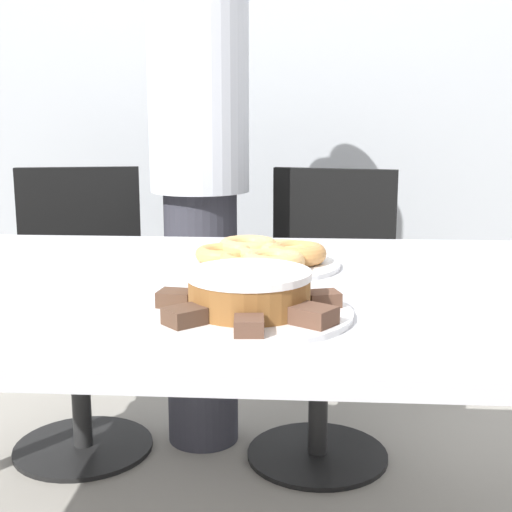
{
  "coord_description": "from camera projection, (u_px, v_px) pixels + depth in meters",
  "views": [
    {
      "loc": [
        0.15,
        -1.31,
        1.06
      ],
      "look_at": [
        0.07,
        -0.05,
        0.81
      ],
      "focal_mm": 50.0,
      "sensor_mm": 36.0,
      "label": 1
    }
  ],
  "objects": [
    {
      "name": "wall_back",
      "position": [
        268.0,
        50.0,
        2.8
      ],
      "size": [
        8.0,
        0.05,
        2.6
      ],
      "color": "#B2B7BC",
      "rests_on": "ground_plane"
    },
    {
      "name": "table",
      "position": [
        223.0,
        318.0,
        1.37
      ],
      "size": [
        1.98,
        0.98,
        0.75
      ],
      "color": "silver",
      "rests_on": "ground_plane"
    },
    {
      "name": "person_standing",
      "position": [
        200.0,
        173.0,
        2.19
      ],
      "size": [
        0.31,
        0.31,
        1.65
      ],
      "color": "#383842",
      "rests_on": "ground_plane"
    },
    {
      "name": "office_chair_left",
      "position": [
        79.0,
        318.0,
        2.26
      ],
      "size": [
        0.52,
        0.52,
        0.89
      ],
      "rotation": [
        0.0,
        0.0,
        0.21
      ],
      "color": "black",
      "rests_on": "ground_plane"
    },
    {
      "name": "office_chair_right",
      "position": [
        323.0,
        323.0,
        2.21
      ],
      "size": [
        0.52,
        0.52,
        0.89
      ],
      "rotation": [
        0.0,
        0.0,
        -0.22
      ],
      "color": "black",
      "rests_on": "ground_plane"
    },
    {
      "name": "plate_cake",
      "position": [
        249.0,
        313.0,
        1.12
      ],
      "size": [
        0.33,
        0.33,
        0.01
      ],
      "color": "white",
      "rests_on": "table"
    },
    {
      "name": "plate_donuts",
      "position": [
        261.0,
        264.0,
        1.48
      ],
      "size": [
        0.33,
        0.33,
        0.01
      ],
      "color": "white",
      "rests_on": "table"
    },
    {
      "name": "frosted_cake",
      "position": [
        249.0,
        290.0,
        1.12
      ],
      "size": [
        0.2,
        0.2,
        0.06
      ],
      "color": "brown",
      "rests_on": "plate_cake"
    },
    {
      "name": "lamington_0",
      "position": [
        280.0,
        287.0,
        1.23
      ],
      "size": [
        0.07,
        0.07,
        0.02
      ],
      "rotation": [
        0.0,
        0.0,
        1.2
      ],
      "color": "brown",
      "rests_on": "plate_cake"
    },
    {
      "name": "lamington_1",
      "position": [
        219.0,
        287.0,
        1.23
      ],
      "size": [
        0.06,
        0.06,
        0.02
      ],
      "rotation": [
        0.0,
        0.0,
        2.09
      ],
      "color": "brown",
      "rests_on": "plate_cake"
    },
    {
      "name": "lamington_2",
      "position": [
        176.0,
        298.0,
        1.15
      ],
      "size": [
        0.06,
        0.05,
        0.03
      ],
      "rotation": [
        0.0,
        0.0,
        2.99
      ],
      "color": "#513828",
      "rests_on": "plate_cake"
    },
    {
      "name": "lamington_3",
      "position": [
        184.0,
        316.0,
        1.04
      ],
      "size": [
        0.07,
        0.07,
        0.03
      ],
      "rotation": [
        0.0,
        0.0,
        3.89
      ],
      "color": "#513828",
      "rests_on": "plate_cake"
    },
    {
      "name": "lamington_4",
      "position": [
        249.0,
        326.0,
        1.0
      ],
      "size": [
        0.05,
        0.05,
        0.02
      ],
      "rotation": [
        0.0,
        0.0,
        4.79
      ],
      "color": "brown",
      "rests_on": "plate_cake"
    },
    {
      "name": "lamington_5",
      "position": [
        314.0,
        315.0,
        1.05
      ],
      "size": [
        0.08,
        0.07,
        0.03
      ],
      "rotation": [
        0.0,
        0.0,
        5.68
      ],
      "color": "brown",
      "rests_on": "plate_cake"
    },
    {
      "name": "lamington_6",
      "position": [
        323.0,
        299.0,
        1.15
      ],
      "size": [
        0.06,
        0.06,
        0.02
      ],
      "rotation": [
        0.0,
        0.0,
        6.58
      ],
      "color": "brown",
      "rests_on": "plate_cake"
    },
    {
      "name": "donut_0",
      "position": [
        261.0,
        254.0,
        1.48
      ],
      "size": [
        0.11,
        0.11,
        0.03
      ],
      "color": "#E5AD66",
      "rests_on": "plate_donuts"
    },
    {
      "name": "donut_1",
      "position": [
        273.0,
        261.0,
        1.4
      ],
      "size": [
        0.12,
        0.12,
        0.04
      ],
      "color": "#E5AD66",
      "rests_on": "plate_donuts"
    },
    {
      "name": "donut_2",
      "position": [
        297.0,
        253.0,
        1.47
      ],
      "size": [
        0.12,
        0.12,
        0.04
      ],
      "color": "#D18E4C",
      "rests_on": "plate_donuts"
    },
    {
      "name": "donut_3",
      "position": [
        283.0,
        250.0,
        1.53
      ],
      "size": [
        0.12,
        0.12,
        0.03
      ],
      "color": "#E5AD66",
      "rests_on": "plate_donuts"
    },
    {
      "name": "donut_4",
      "position": [
        248.0,
        247.0,
        1.55
      ],
      "size": [
        0.13,
        0.13,
        0.04
      ],
      "color": "#E5AD66",
      "rests_on": "plate_donuts"
    },
    {
      "name": "donut_5",
      "position": [
        224.0,
        254.0,
        1.49
      ],
      "size": [
        0.12,
        0.12,
        0.03
      ],
      "color": "tan",
      "rests_on": "plate_donuts"
    },
    {
      "name": "donut_6",
      "position": [
        246.0,
        260.0,
        1.43
      ],
      "size": [
        0.11,
        0.11,
        0.03
      ],
      "color": "tan",
      "rests_on": "plate_donuts"
    }
  ]
}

